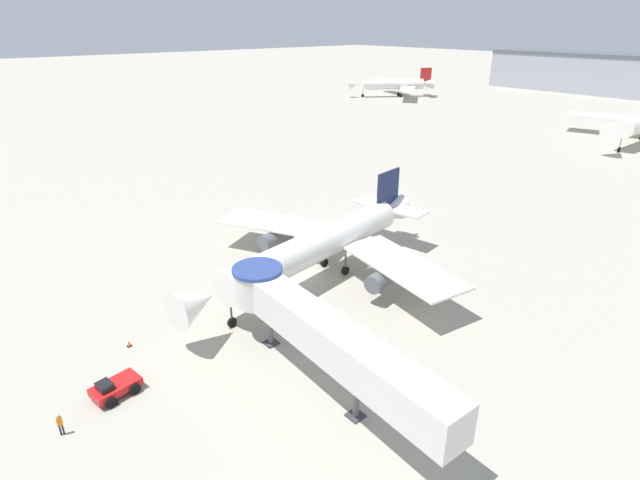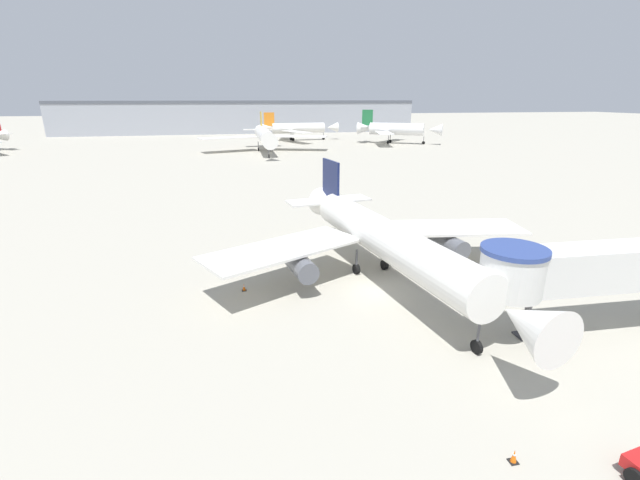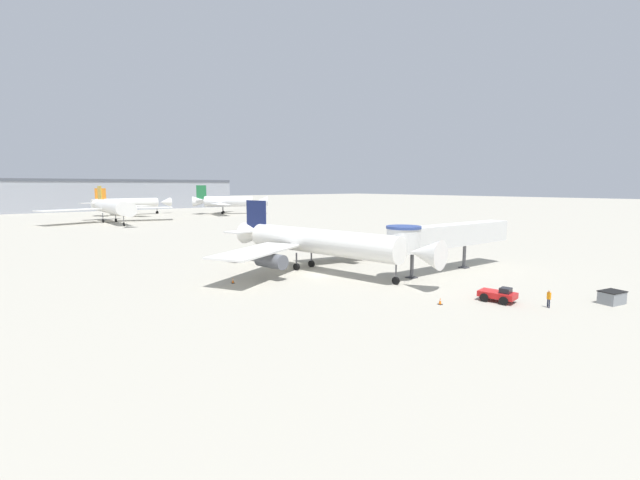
% 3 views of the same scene
% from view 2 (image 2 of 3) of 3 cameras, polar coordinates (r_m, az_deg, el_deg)
% --- Properties ---
extents(ground_plane, '(800.00, 800.00, 0.00)m').
position_cam_2_polar(ground_plane, '(35.97, 6.96, -6.72)').
color(ground_plane, '#A8A393').
extents(main_airplane, '(30.74, 32.06, 8.92)m').
position_cam_2_polar(main_airplane, '(36.74, 8.46, 0.13)').
color(main_airplane, white).
rests_on(main_airplane, ground_plane).
extents(jet_bridge, '(22.39, 4.25, 6.40)m').
position_cam_2_polar(jet_bridge, '(34.37, 34.93, -2.81)').
color(jet_bridge, silver).
rests_on(jet_bridge, ground_plane).
extents(traffic_cone_port_wing, '(0.37, 0.37, 0.62)m').
position_cam_2_polar(traffic_cone_port_wing, '(36.16, -10.10, -6.22)').
color(traffic_cone_port_wing, black).
rests_on(traffic_cone_port_wing, ground_plane).
extents(traffic_cone_near_nose, '(0.39, 0.39, 0.65)m').
position_cam_2_polar(traffic_cone_near_nose, '(22.61, 24.45, -24.79)').
color(traffic_cone_near_nose, black).
rests_on(traffic_cone_near_nose, ground_plane).
extents(background_jet_green_tail, '(27.17, 28.41, 11.25)m').
position_cam_2_polar(background_jet_green_tail, '(154.94, 9.96, 14.37)').
color(background_jet_green_tail, white).
rests_on(background_jet_green_tail, ground_plane).
extents(background_jet_gold_tail, '(38.70, 37.33, 11.01)m').
position_cam_2_polar(background_jet_gold_tail, '(128.85, -7.41, 13.67)').
color(background_jet_gold_tail, white).
rests_on(background_jet_gold_tail, ground_plane).
extents(background_jet_orange_tail, '(29.37, 33.04, 10.16)m').
position_cam_2_polar(background_jet_orange_tail, '(164.22, -3.14, 14.67)').
color(background_jet_orange_tail, white).
rests_on(background_jet_orange_tail, ground_plane).
extents(terminal_building, '(157.37, 19.38, 14.02)m').
position_cam_2_polar(terminal_building, '(205.98, -10.44, 15.88)').
color(terminal_building, '#999EA8').
rests_on(terminal_building, ground_plane).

